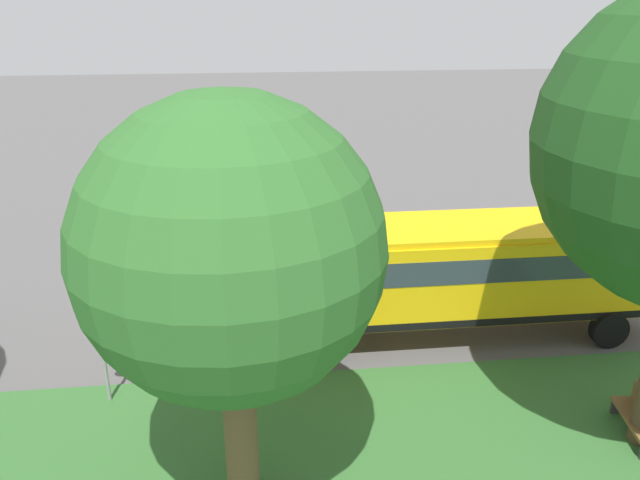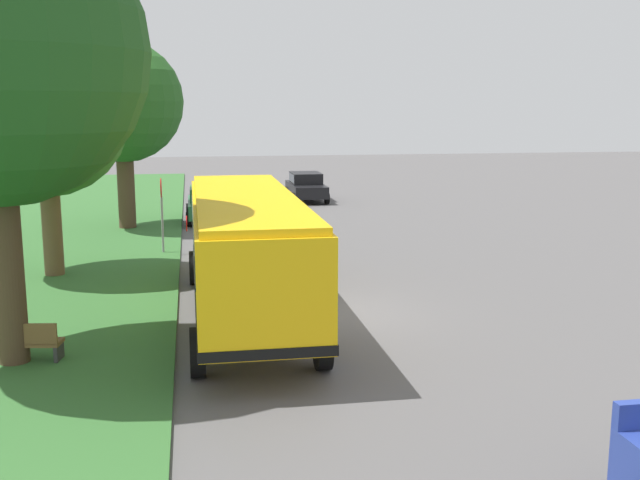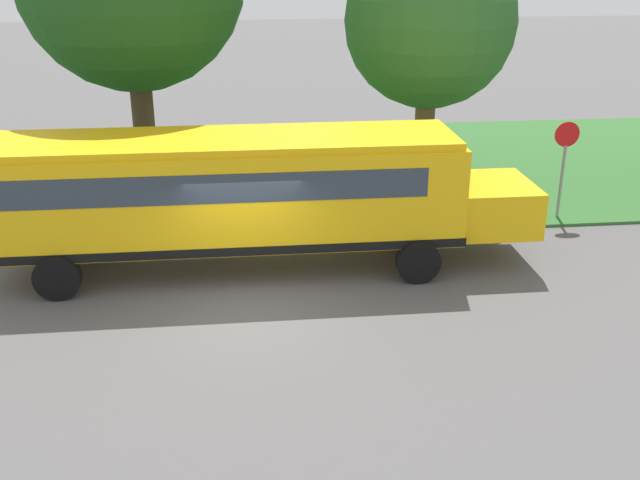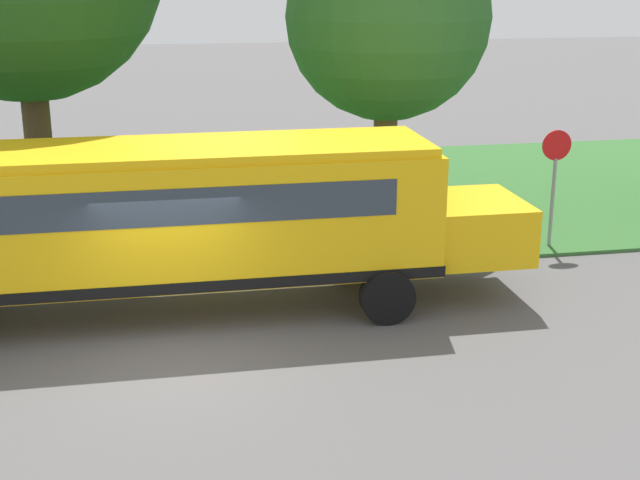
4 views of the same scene
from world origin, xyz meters
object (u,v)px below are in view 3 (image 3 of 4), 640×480
at_px(oak_tree_roadside_mid, 431,23).
at_px(park_bench, 150,189).
at_px(school_bus, 240,190).
at_px(stop_sign, 564,159).

bearing_deg(oak_tree_roadside_mid, park_bench, -85.75).
bearing_deg(park_bench, oak_tree_roadside_mid, 94.25).
distance_m(oak_tree_roadside_mid, park_bench, 9.42).
relative_size(school_bus, park_bench, 7.49).
height_order(oak_tree_roadside_mid, park_bench, oak_tree_roadside_mid).
bearing_deg(oak_tree_roadside_mid, stop_sign, 44.34).
relative_size(school_bus, stop_sign, 4.53).
bearing_deg(park_bench, school_bus, 28.49).
height_order(school_bus, park_bench, school_bus).
bearing_deg(school_bus, oak_tree_roadside_mid, 134.06).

